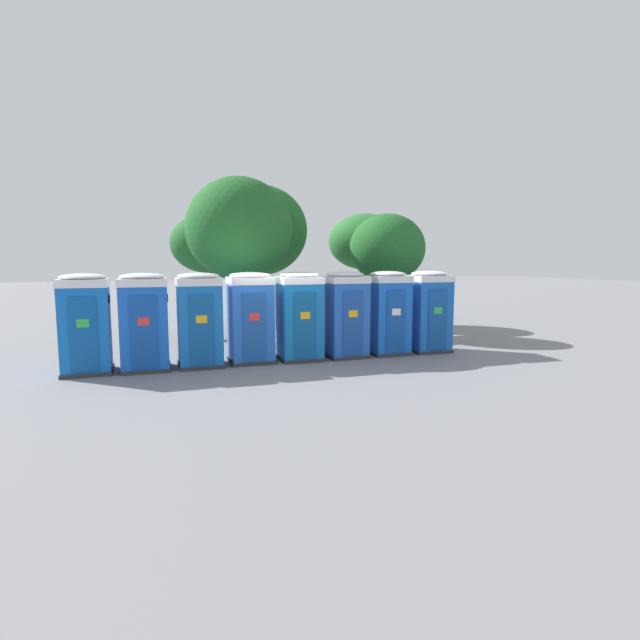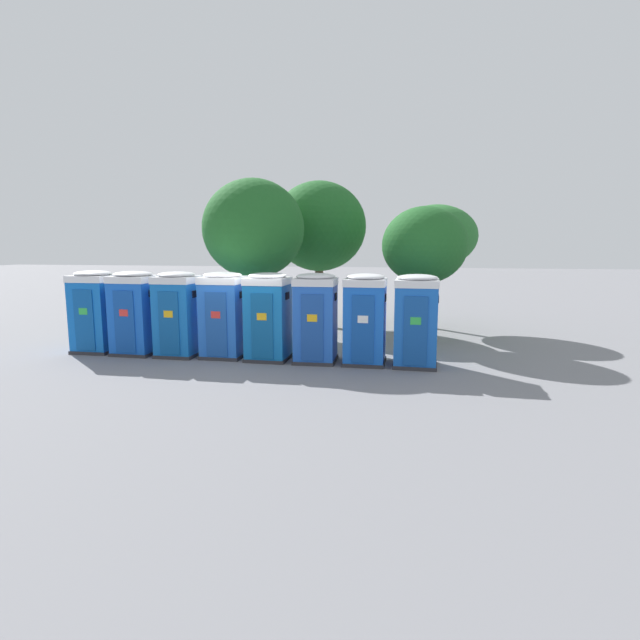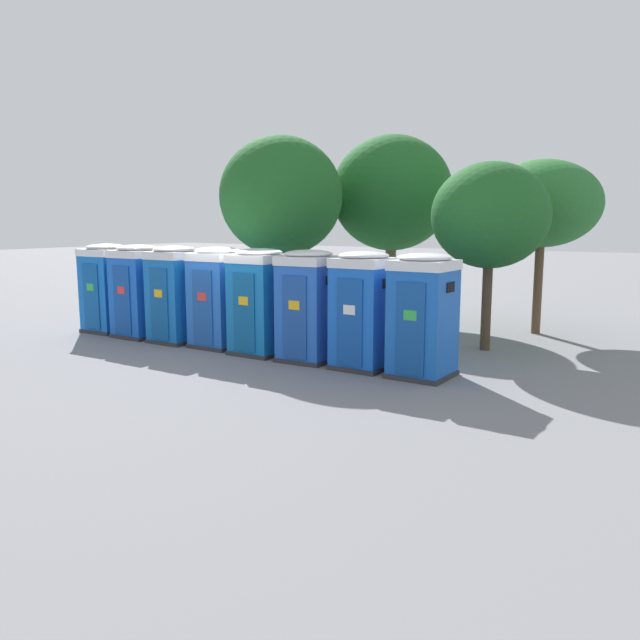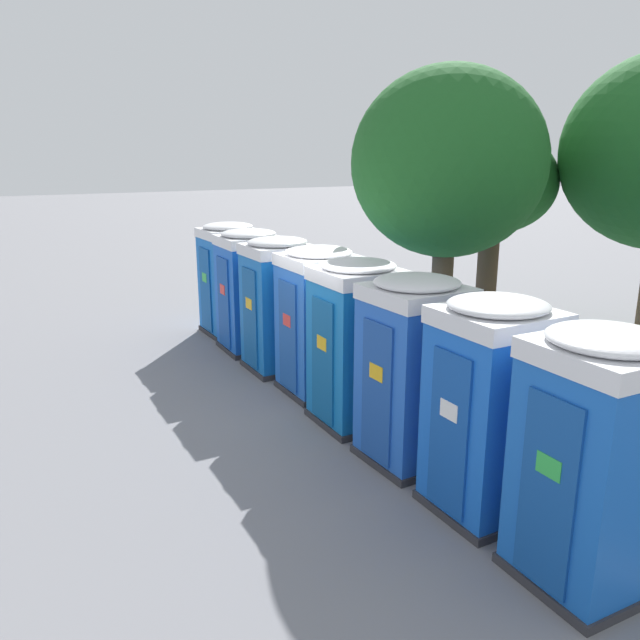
{
  "view_description": "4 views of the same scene",
  "coord_description": "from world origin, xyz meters",
  "px_view_note": "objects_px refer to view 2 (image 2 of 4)",
  "views": [
    {
      "loc": [
        -3.5,
        -13.97,
        2.87
      ],
      "look_at": [
        1.34,
        -0.32,
        1.13
      ],
      "focal_mm": 28.0,
      "sensor_mm": 36.0,
      "label": 1
    },
    {
      "loc": [
        4.66,
        -14.16,
        3.33
      ],
      "look_at": [
        2.22,
        -0.33,
        1.2
      ],
      "focal_mm": 28.0,
      "sensor_mm": 36.0,
      "label": 2
    },
    {
      "loc": [
        9.76,
        -12.15,
        3.15
      ],
      "look_at": [
        2.39,
        -0.33,
        0.96
      ],
      "focal_mm": 35.0,
      "sensor_mm": 36.0,
      "label": 3
    },
    {
      "loc": [
        8.25,
        -5.2,
        4.03
      ],
      "look_at": [
        -0.55,
        -0.29,
        1.32
      ],
      "focal_mm": 35.0,
      "sensor_mm": 36.0,
      "label": 4
    }
  ],
  "objects_px": {
    "portapotty_3": "(224,314)",
    "street_tree_4": "(319,227)",
    "portapotty_4": "(268,316)",
    "portapotty_6": "(365,319)",
    "portapotty_1": "(135,312)",
    "street_tree_2": "(425,246)",
    "portapotty_0": "(95,311)",
    "street_tree_1": "(436,236)",
    "portapotty_7": "(416,320)",
    "portapotty_5": "(316,317)",
    "street_tree_0": "(248,243)",
    "portapotty_2": "(178,314)",
    "street_tree_3": "(254,229)"
  },
  "relations": [
    {
      "from": "portapotty_3",
      "to": "street_tree_4",
      "type": "xyz_separation_m",
      "value": [
        1.75,
        6.36,
        2.76
      ]
    },
    {
      "from": "portapotty_4",
      "to": "portapotty_6",
      "type": "distance_m",
      "value": 2.81
    },
    {
      "from": "street_tree_4",
      "to": "portapotty_1",
      "type": "bearing_deg",
      "value": -125.37
    },
    {
      "from": "portapotty_6",
      "to": "street_tree_2",
      "type": "height_order",
      "value": "street_tree_2"
    },
    {
      "from": "portapotty_0",
      "to": "portapotty_6",
      "type": "distance_m",
      "value": 8.43
    },
    {
      "from": "portapotty_0",
      "to": "portapotty_3",
      "type": "xyz_separation_m",
      "value": [
        4.21,
        -0.02,
        -0.0
      ]
    },
    {
      "from": "street_tree_1",
      "to": "portapotty_0",
      "type": "bearing_deg",
      "value": -149.35
    },
    {
      "from": "portapotty_3",
      "to": "portapotty_7",
      "type": "relative_size",
      "value": 1.0
    },
    {
      "from": "portapotty_3",
      "to": "portapotty_5",
      "type": "xyz_separation_m",
      "value": [
        2.81,
        -0.14,
        0.0
      ]
    },
    {
      "from": "portapotty_4",
      "to": "street_tree_1",
      "type": "bearing_deg",
      "value": 52.18
    },
    {
      "from": "portapotty_5",
      "to": "street_tree_0",
      "type": "height_order",
      "value": "street_tree_0"
    },
    {
      "from": "portapotty_6",
      "to": "street_tree_0",
      "type": "height_order",
      "value": "street_tree_0"
    },
    {
      "from": "portapotty_2",
      "to": "portapotty_3",
      "type": "distance_m",
      "value": 1.41
    },
    {
      "from": "street_tree_1",
      "to": "street_tree_3",
      "type": "xyz_separation_m",
      "value": [
        -6.2,
        -3.8,
        0.19
      ]
    },
    {
      "from": "street_tree_2",
      "to": "street_tree_4",
      "type": "distance_m",
      "value": 5.24
    },
    {
      "from": "portapotty_6",
      "to": "portapotty_7",
      "type": "relative_size",
      "value": 1.0
    },
    {
      "from": "portapotty_7",
      "to": "street_tree_3",
      "type": "height_order",
      "value": "street_tree_3"
    },
    {
      "from": "portapotty_2",
      "to": "street_tree_4",
      "type": "height_order",
      "value": "street_tree_4"
    },
    {
      "from": "portapotty_0",
      "to": "street_tree_2",
      "type": "height_order",
      "value": "street_tree_2"
    },
    {
      "from": "portapotty_6",
      "to": "portapotty_2",
      "type": "bearing_deg",
      "value": 179.55
    },
    {
      "from": "portapotty_4",
      "to": "street_tree_4",
      "type": "distance_m",
      "value": 7.05
    },
    {
      "from": "portapotty_1",
      "to": "portapotty_4",
      "type": "xyz_separation_m",
      "value": [
        4.21,
        -0.05,
        0.0
      ]
    },
    {
      "from": "portapotty_7",
      "to": "street_tree_2",
      "type": "height_order",
      "value": "street_tree_2"
    },
    {
      "from": "portapotty_6",
      "to": "street_tree_2",
      "type": "bearing_deg",
      "value": 63.43
    },
    {
      "from": "street_tree_4",
      "to": "street_tree_3",
      "type": "bearing_deg",
      "value": -112.05
    },
    {
      "from": "portapotty_3",
      "to": "street_tree_0",
      "type": "distance_m",
      "value": 4.92
    },
    {
      "from": "portapotty_6",
      "to": "street_tree_0",
      "type": "relative_size",
      "value": 0.57
    },
    {
      "from": "portapotty_0",
      "to": "street_tree_4",
      "type": "distance_m",
      "value": 9.13
    },
    {
      "from": "portapotty_4",
      "to": "portapotty_5",
      "type": "height_order",
      "value": "same"
    },
    {
      "from": "portapotty_2",
      "to": "portapotty_3",
      "type": "xyz_separation_m",
      "value": [
        1.41,
        0.09,
        -0.0
      ]
    },
    {
      "from": "portapotty_6",
      "to": "street_tree_0",
      "type": "bearing_deg",
      "value": 136.79
    },
    {
      "from": "portapotty_4",
      "to": "portapotty_7",
      "type": "relative_size",
      "value": 1.0
    },
    {
      "from": "portapotty_0",
      "to": "street_tree_0",
      "type": "xyz_separation_m",
      "value": [
        3.59,
        4.39,
        2.09
      ]
    },
    {
      "from": "portapotty_4",
      "to": "portapotty_6",
      "type": "height_order",
      "value": "same"
    },
    {
      "from": "portapotty_6",
      "to": "street_tree_3",
      "type": "distance_m",
      "value": 5.44
    },
    {
      "from": "portapotty_0",
      "to": "street_tree_1",
      "type": "xyz_separation_m",
      "value": [
        10.61,
        6.28,
        2.36
      ]
    },
    {
      "from": "street_tree_4",
      "to": "portapotty_4",
      "type": "bearing_deg",
      "value": -93.09
    },
    {
      "from": "portapotty_2",
      "to": "portapotty_3",
      "type": "height_order",
      "value": "same"
    },
    {
      "from": "portapotty_7",
      "to": "street_tree_2",
      "type": "bearing_deg",
      "value": 85.51
    },
    {
      "from": "portapotty_2",
      "to": "street_tree_4",
      "type": "xyz_separation_m",
      "value": [
        3.16,
        6.44,
        2.76
      ]
    },
    {
      "from": "portapotty_7",
      "to": "portapotty_0",
      "type": "bearing_deg",
      "value": 178.81
    },
    {
      "from": "portapotty_4",
      "to": "portapotty_7",
      "type": "height_order",
      "value": "same"
    },
    {
      "from": "portapotty_4",
      "to": "portapotty_5",
      "type": "relative_size",
      "value": 1.0
    },
    {
      "from": "portapotty_4",
      "to": "street_tree_3",
      "type": "bearing_deg",
      "value": 114.77
    },
    {
      "from": "street_tree_0",
      "to": "street_tree_1",
      "type": "relative_size",
      "value": 0.92
    },
    {
      "from": "portapotty_0",
      "to": "street_tree_4",
      "type": "height_order",
      "value": "street_tree_4"
    },
    {
      "from": "portapotty_5",
      "to": "portapotty_6",
      "type": "height_order",
      "value": "same"
    },
    {
      "from": "portapotty_5",
      "to": "portapotty_7",
      "type": "relative_size",
      "value": 1.0
    },
    {
      "from": "portapotty_5",
      "to": "street_tree_3",
      "type": "distance_m",
      "value": 4.51
    },
    {
      "from": "portapotty_0",
      "to": "street_tree_1",
      "type": "bearing_deg",
      "value": 30.65
    }
  ]
}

